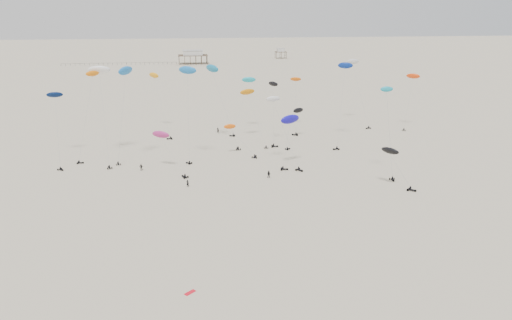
{
  "coord_description": "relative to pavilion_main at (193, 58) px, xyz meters",
  "views": [
    {
      "loc": [
        -14.59,
        -18.25,
        40.23
      ],
      "look_at": [
        0.0,
        88.0,
        7.0
      ],
      "focal_mm": 35.0,
      "sensor_mm": 36.0,
      "label": 1
    }
  ],
  "objects": [
    {
      "name": "rig_18",
      "position": [
        69.84,
        -209.93,
        10.56
      ],
      "size": [
        6.68,
        7.0,
        18.87
      ],
      "rotation": [
        0.0,
        0.0,
        5.84
      ],
      "color": "black",
      "rests_on": "ground"
    },
    {
      "name": "rig_3",
      "position": [
        42.42,
        -258.95,
        7.18
      ],
      "size": [
        4.12,
        5.02,
        22.31
      ],
      "rotation": [
        0.0,
        0.0,
        3.09
      ],
      "color": "black",
      "rests_on": "ground"
    },
    {
      "name": "rig_10",
      "position": [
        41.53,
        -224.28,
        13.66
      ],
      "size": [
        8.49,
        13.35,
        25.03
      ],
      "rotation": [
        0.0,
        0.0,
        1.81
      ],
      "color": "black",
      "rests_on": "ground"
    },
    {
      "name": "pavilion_main",
      "position": [
        0.0,
        0.0,
        0.0
      ],
      "size": [
        21.0,
        13.0,
        9.8
      ],
      "color": "brown",
      "rests_on": "ground"
    },
    {
      "name": "spectator_0",
      "position": [
        -5.53,
        -258.31,
        -4.22
      ],
      "size": [
        0.91,
        0.83,
        2.06
      ],
      "primitive_type": "imported",
      "rotation": [
        0.0,
        0.0,
        2.6
      ],
      "color": "black",
      "rests_on": "ground"
    },
    {
      "name": "rig_7",
      "position": [
        -30.68,
        -233.31,
        12.14
      ],
      "size": [
        7.49,
        6.58,
        24.14
      ],
      "rotation": [
        0.0,
        0.0,
        4.62
      ],
      "color": "black",
      "rests_on": "ground"
    },
    {
      "name": "pavilion_small",
      "position": [
        70.0,
        30.0,
        -0.74
      ],
      "size": [
        9.0,
        7.0,
        8.0
      ],
      "color": "brown",
      "rests_on": "ground"
    },
    {
      "name": "rig_8",
      "position": [
        -27.59,
        -230.93,
        17.38
      ],
      "size": [
        6.26,
        14.78,
        26.29
      ],
      "rotation": [
        0.0,
        0.0,
        0.35
      ],
      "color": "black",
      "rests_on": "ground"
    },
    {
      "name": "rig_1",
      "position": [
        9.43,
        -235.42,
        0.59
      ],
      "size": [
        9.36,
        5.81,
        10.21
      ],
      "rotation": [
        0.0,
        0.0,
        5.81
      ],
      "color": "black",
      "rests_on": "ground"
    },
    {
      "name": "rig_0",
      "position": [
        19.21,
        -246.02,
        6.67
      ],
      "size": [
        8.89,
        9.54,
        18.79
      ],
      "rotation": [
        0.0,
        0.0,
        3.76
      ],
      "color": "black",
      "rests_on": "ground"
    },
    {
      "name": "pier_fence",
      "position": [
        -52.0,
        -0.0,
        -3.45
      ],
      "size": [
        80.2,
        0.2,
        1.5
      ],
      "color": "black",
      "rests_on": "ground"
    },
    {
      "name": "rig_16",
      "position": [
        14.11,
        -217.65,
        8.71
      ],
      "size": [
        7.47,
        15.31,
        18.58
      ],
      "rotation": [
        0.0,
        0.0,
        6.19
      ],
      "color": "black",
      "rests_on": "ground"
    },
    {
      "name": "rig_14",
      "position": [
        20.76,
        -246.14,
        6.68
      ],
      "size": [
        6.27,
        6.61,
        13.88
      ],
      "rotation": [
        0.0,
        0.0,
        4.51
      ],
      "color": "black",
      "rests_on": "ground"
    },
    {
      "name": "rig_11",
      "position": [
        20.38,
        -224.98,
        6.18
      ],
      "size": [
        3.35,
        7.21,
        19.04
      ],
      "rotation": [
        0.0,
        0.0,
        4.58
      ],
      "color": "black",
      "rests_on": "ground"
    },
    {
      "name": "rig_5",
      "position": [
        28.26,
        -220.01,
        2.53
      ],
      "size": [
        9.09,
        16.49,
        17.04
      ],
      "rotation": [
        0.0,
        0.0,
        5.26
      ],
      "color": "black",
      "rests_on": "ground"
    },
    {
      "name": "rig_19",
      "position": [
        3.73,
        -219.92,
        15.15
      ],
      "size": [
        9.69,
        14.45,
        24.78
      ],
      "rotation": [
        0.0,
        0.0,
        0.14
      ],
      "color": "black",
      "rests_on": "ground"
    },
    {
      "name": "spectator_3",
      "position": [
        4.7,
        -208.0,
        -4.22
      ],
      "size": [
        0.99,
        0.92,
        2.24
      ],
      "primitive_type": "imported",
      "rotation": [
        0.0,
        0.0,
        2.54
      ],
      "color": "black",
      "rests_on": "ground"
    },
    {
      "name": "rig_4",
      "position": [
        -39.99,
        -230.16,
        9.58
      ],
      "size": [
        6.34,
        16.74,
        21.5
      ],
      "rotation": [
        0.0,
        0.0,
        3.9
      ],
      "color": "black",
      "rests_on": "ground"
    },
    {
      "name": "grounded_kite_b",
      "position": [
        -5.47,
        -303.51,
        -4.22
      ],
      "size": [
        1.83,
        1.7,
        0.07
      ],
      "primitive_type": "cube",
      "rotation": [
        0.0,
        0.0,
        0.7
      ],
      "color": "red",
      "rests_on": "ground"
    },
    {
      "name": "spectator_1",
      "position": [
        14.18,
        -254.69,
        -4.22
      ],
      "size": [
        1.21,
        0.97,
        2.16
      ],
      "primitive_type": "imported",
      "rotation": [
        0.0,
        0.0,
        5.89
      ],
      "color": "black",
      "rests_on": "ground"
    },
    {
      "name": "rig_9",
      "position": [
        -14.65,
        -202.08,
        10.58
      ],
      "size": [
        7.95,
        17.85,
        22.86
      ],
      "rotation": [
        0.0,
        0.0,
        1.7
      ],
      "color": "black",
      "rests_on": "ground"
    },
    {
      "name": "ground_plane",
      "position": [
        10.0,
        -150.0,
        -4.22
      ],
      "size": [
        900.0,
        900.0,
        0.0
      ],
      "primitive_type": "plane",
      "color": "beige"
    },
    {
      "name": "rig_17",
      "position": [
        -4.56,
        -238.45,
        16.95
      ],
      "size": [
        5.25,
        5.53,
        25.68
      ],
      "rotation": [
        0.0,
        0.0,
        0.89
      ],
      "color": "black",
      "rests_on": "ground"
    },
    {
      "name": "rig_13",
      "position": [
        53.8,
        -199.33,
        13.29
      ],
      "size": [
        6.3,
        14.14,
        23.67
      ],
      "rotation": [
        0.0,
        0.0,
        1.97
      ],
      "color": "black",
      "rests_on": "ground"
    },
    {
      "name": "rig_12",
      "position": [
        14.36,
        -205.51,
        9.5
      ],
      "size": [
        9.92,
        11.43,
        19.17
      ],
      "rotation": [
        0.0,
        0.0,
        1.34
      ],
      "color": "black",
      "rests_on": "ground"
    },
    {
      "name": "rig_2",
      "position": [
        30.78,
        -207.37,
        6.11
      ],
      "size": [
        5.51,
        14.27,
        19.4
      ],
      "rotation": [
        0.0,
        0.0,
        1.27
      ],
      "color": "black",
      "rests_on": "ground"
    },
    {
      "name": "rig_20",
      "position": [
        -10.74,
        -245.25,
        3.16
      ],
      "size": [
        9.39,
        11.44,
        12.43
      ],
      "rotation": [
        0.0,
        0.0,
        0.66
      ],
      "color": "black",
      "rests_on": "ground"
    },
    {
      "name": "rig_6",
      "position": [
        41.69,
        -265.4,
        2.22
      ],
      "size": [
        7.69,
        7.18,
        9.95
      ],
      "rotation": [
        0.0,
        0.0,
        3.91
      ],
      "color": "black",
      "rests_on": "ground"
    },
    {
      "name": "rig_15",
      "position": [
        -20.66,
        -236.52,
        17.28
      ],
      "size": [
        6.52,
        6.48,
        25.67
      ],
      "rotation": [
        0.0,
        0.0,
        0.24
      ],
      "color": "black",
      "rests_on": "ground"
    },
    {
      "name": "spectator_2",
      "position": [
        -17.21,
        -244.5,
        -4.22
      ],
      "size": [
        1.22,
        0.69,
        2.02
      ],
      "primitive_type": "imported",
      "rotation": [
        0.0,
        0.0,
        6.32
      ],
      "color": "black",
      "rests_on": "ground"
    }
  ]
}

